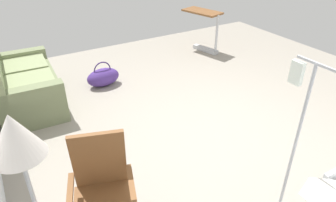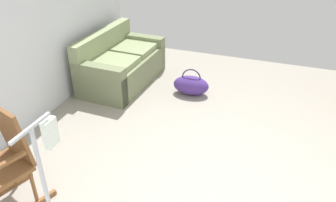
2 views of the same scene
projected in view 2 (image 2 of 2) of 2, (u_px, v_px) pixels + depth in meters
The scene contains 4 objects.
ground_plane at pixel (222, 192), 3.56m from camera, with size 7.39×7.39×0.00m, color gray.
couch at pixel (121, 65), 5.65m from camera, with size 1.63×0.91×0.85m.
rocking_chair at pixel (6, 162), 3.21m from camera, with size 0.87×0.69×1.05m.
duffel_bag at pixel (191, 85), 5.35m from camera, with size 0.35×0.58×0.43m.
Camera 2 is at (-2.65, -0.37, 2.60)m, focal length 36.54 mm.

